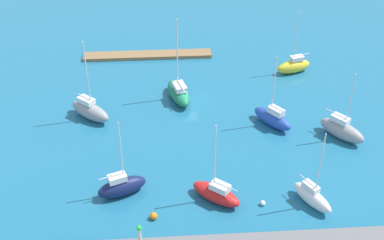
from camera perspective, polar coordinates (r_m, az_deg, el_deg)
The scene contains 13 objects.
water at distance 80.28m, azimuth -0.33°, elevation 1.89°, with size 160.00×160.00×0.00m, color #1E668C.
pier_dock at distance 94.25m, azimuth -4.97°, elevation 7.21°, with size 23.19×2.86×0.60m, color olive.
harbor_beacon at distance 54.47m, azimuth -5.83°, elevation -12.82°, with size 0.56×0.56×3.73m.
sailboat_gray_outer_mooring at distance 75.00m, azimuth 16.34°, elevation -1.02°, with size 6.17×6.78×10.44m.
sailboat_navy_west_end at distance 63.34m, azimuth -7.84°, elevation -7.31°, with size 6.47×4.26×10.66m.
sailboat_yellow_along_channel at distance 89.96m, azimuth 11.27°, elevation 5.95°, with size 6.54×3.83×11.24m.
sailboat_green_far_north at distance 80.63m, azimuth -1.50°, elevation 3.10°, with size 4.63×8.28×13.45m.
sailboat_white_by_breakwater at distance 63.23m, azimuth 13.25°, elevation -8.30°, with size 4.44×5.96×10.62m.
sailboat_blue_inner_mooring at distance 75.47m, azimuth 8.96°, elevation 0.25°, with size 5.73×6.65×11.19m.
sailboat_red_lone_south at distance 62.17m, azimuth 2.73°, elevation -8.14°, with size 6.54×5.91×10.91m.
sailboat_gray_lone_north at distance 77.54m, azimuth -11.30°, elevation 1.08°, with size 7.04×6.54×12.74m.
mooring_buoy_orange at distance 60.46m, azimuth -4.30°, elevation -10.61°, with size 0.88×0.88×0.88m, color orange.
mooring_buoy_white at distance 62.58m, azimuth 7.89°, elevation -9.15°, with size 0.65×0.65×0.65m, color white.
Camera 1 is at (4.08, 67.64, 43.05)m, focal length 47.88 mm.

